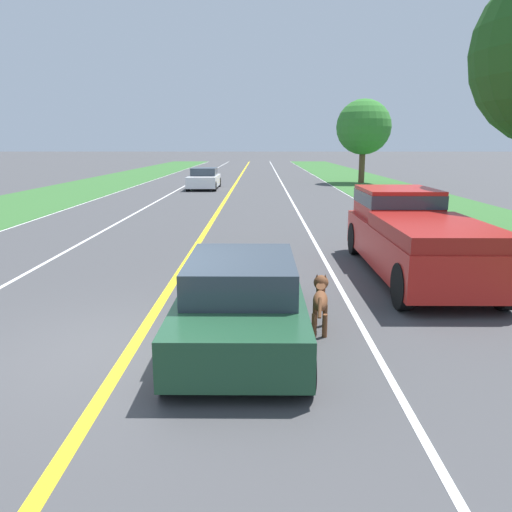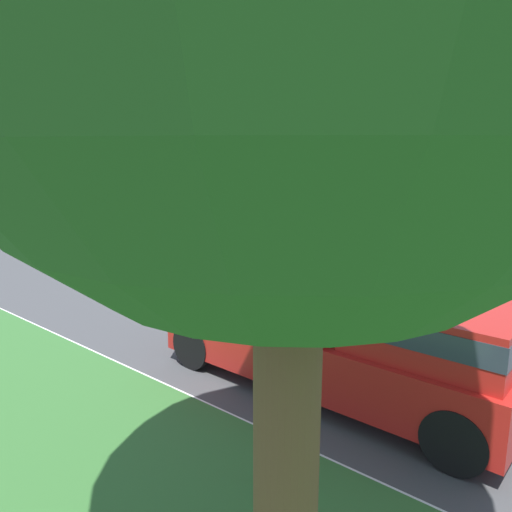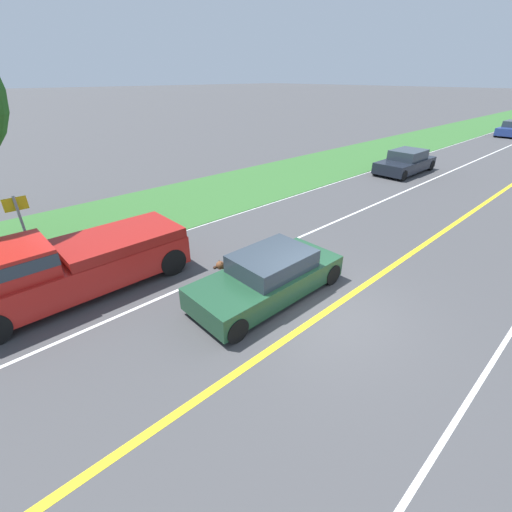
{
  "view_description": "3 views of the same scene",
  "coord_description": "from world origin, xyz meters",
  "px_view_note": "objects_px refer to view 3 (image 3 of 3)",
  "views": [
    {
      "loc": [
        1.85,
        -6.73,
        2.88
      ],
      "look_at": [
        1.79,
        0.91,
        1.17
      ],
      "focal_mm": 35.0,
      "sensor_mm": 36.0,
      "label": 1
    },
    {
      "loc": [
        11.89,
        8.08,
        3.89
      ],
      "look_at": [
        2.47,
        0.17,
        1.22
      ],
      "focal_mm": 35.0,
      "sensor_mm": 36.0,
      "label": 2
    },
    {
      "loc": [
        -4.01,
        6.14,
        5.44
      ],
      "look_at": [
        2.28,
        0.31,
        0.89
      ],
      "focal_mm": 24.0,
      "sensor_mm": 36.0,
      "label": 3
    }
  ],
  "objects_px": {
    "ego_car": "(269,277)",
    "car_trailing_mid": "(512,129)",
    "street_sign": "(22,223)",
    "car_trailing_near": "(406,162)",
    "dog": "(230,267)",
    "pickup_truck": "(68,265)"
  },
  "relations": [
    {
      "from": "ego_car",
      "to": "car_trailing_mid",
      "type": "height_order",
      "value": "car_trailing_mid"
    },
    {
      "from": "ego_car",
      "to": "street_sign",
      "type": "relative_size",
      "value": 1.92
    },
    {
      "from": "car_trailing_near",
      "to": "street_sign",
      "type": "bearing_deg",
      "value": 82.94
    },
    {
      "from": "car_trailing_mid",
      "to": "car_trailing_near",
      "type": "bearing_deg",
      "value": 89.0
    },
    {
      "from": "dog",
      "to": "street_sign",
      "type": "xyz_separation_m",
      "value": [
        5.12,
        3.96,
        0.95
      ]
    },
    {
      "from": "ego_car",
      "to": "car_trailing_near",
      "type": "bearing_deg",
      "value": -76.32
    },
    {
      "from": "pickup_truck",
      "to": "street_sign",
      "type": "height_order",
      "value": "street_sign"
    },
    {
      "from": "pickup_truck",
      "to": "street_sign",
      "type": "xyz_separation_m",
      "value": [
        2.64,
        0.39,
        0.52
      ]
    },
    {
      "from": "car_trailing_near",
      "to": "ego_car",
      "type": "bearing_deg",
      "value": 103.68
    },
    {
      "from": "pickup_truck",
      "to": "car_trailing_near",
      "type": "bearing_deg",
      "value": -89.58
    },
    {
      "from": "ego_car",
      "to": "car_trailing_mid",
      "type": "xyz_separation_m",
      "value": [
        3.47,
        -37.73,
        0.06
      ]
    },
    {
      "from": "pickup_truck",
      "to": "street_sign",
      "type": "bearing_deg",
      "value": 8.47
    },
    {
      "from": "ego_car",
      "to": "street_sign",
      "type": "bearing_deg",
      "value": 34.13
    },
    {
      "from": "car_trailing_near",
      "to": "street_sign",
      "type": "distance_m",
      "value": 20.31
    },
    {
      "from": "car_trailing_mid",
      "to": "street_sign",
      "type": "distance_m",
      "value": 42.14
    },
    {
      "from": "car_trailing_near",
      "to": "street_sign",
      "type": "relative_size",
      "value": 1.99
    },
    {
      "from": "pickup_truck",
      "to": "dog",
      "type": "bearing_deg",
      "value": -124.77
    },
    {
      "from": "pickup_truck",
      "to": "car_trailing_mid",
      "type": "bearing_deg",
      "value": -90.33
    },
    {
      "from": "dog",
      "to": "street_sign",
      "type": "bearing_deg",
      "value": 45.46
    },
    {
      "from": "car_trailing_near",
      "to": "car_trailing_mid",
      "type": "bearing_deg",
      "value": -91.0
    },
    {
      "from": "ego_car",
      "to": "dog",
      "type": "height_order",
      "value": "ego_car"
    },
    {
      "from": "dog",
      "to": "car_trailing_near",
      "type": "relative_size",
      "value": 0.28
    }
  ]
}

